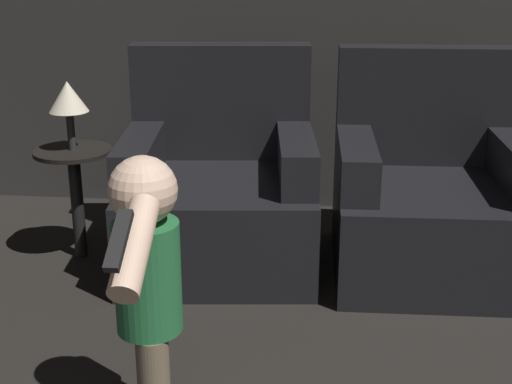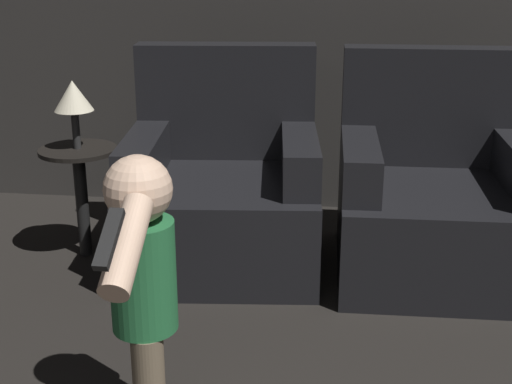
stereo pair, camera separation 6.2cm
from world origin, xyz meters
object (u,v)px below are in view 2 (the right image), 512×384
(armchair_left, at_px, (223,192))
(person_toddler, at_px, (142,277))
(lamp, at_px, (73,97))
(armchair_right, at_px, (435,201))

(armchair_left, relative_size, person_toddler, 1.11)
(person_toddler, distance_m, lamp, 1.46)
(armchair_left, distance_m, lamp, 0.82)
(lamp, bearing_deg, armchair_left, 5.23)
(armchair_left, height_order, armchair_right, same)
(armchair_left, bearing_deg, armchair_right, -5.63)
(armchair_right, xyz_separation_m, person_toddler, (-1.00, -1.33, 0.19))
(armchair_right, relative_size, lamp, 3.09)
(armchair_left, height_order, person_toddler, armchair_left)
(armchair_left, xyz_separation_m, lamp, (-0.68, -0.06, 0.45))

